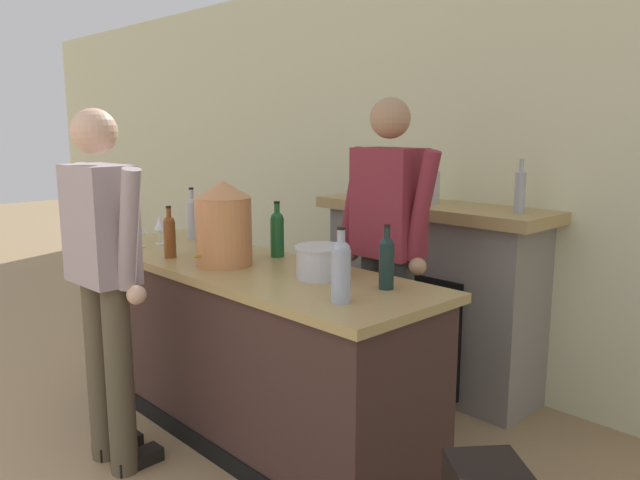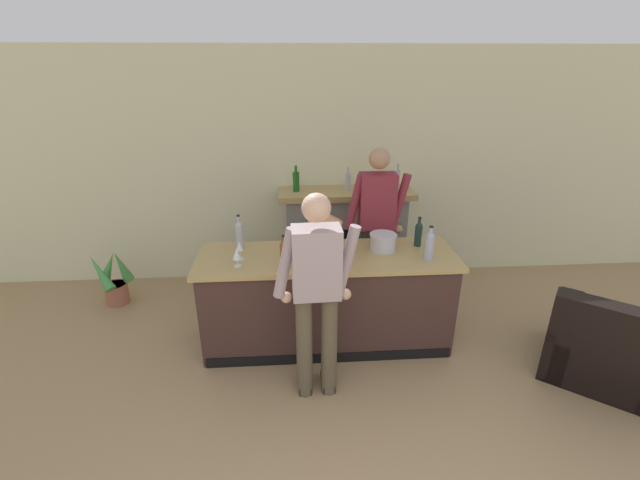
% 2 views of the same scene
% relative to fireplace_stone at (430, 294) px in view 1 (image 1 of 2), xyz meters
% --- Properties ---
extents(wall_back_panel, '(12.00, 0.07, 2.75)m').
position_rel_fireplace_stone_xyz_m(wall_back_panel, '(-0.19, 0.26, 0.77)').
color(wall_back_panel, beige).
rests_on(wall_back_panel, ground_plane).
extents(bar_counter, '(2.37, 0.73, 0.94)m').
position_rel_fireplace_stone_xyz_m(bar_counter, '(-0.32, -1.25, -0.13)').
color(bar_counter, '#3E2824').
rests_on(bar_counter, ground_plane).
extents(fireplace_stone, '(1.56, 0.52, 1.49)m').
position_rel_fireplace_stone_xyz_m(fireplace_stone, '(0.00, 0.00, 0.00)').
color(fireplace_stone, gray).
rests_on(fireplace_stone, ground_plane).
extents(potted_plant_corner, '(0.48, 0.47, 0.70)m').
position_rel_fireplace_stone_xyz_m(potted_plant_corner, '(-2.67, -0.38, -0.31)').
color(potted_plant_corner, '#A05D45').
rests_on(potted_plant_corner, ground_plane).
extents(person_customer, '(0.66, 0.31, 1.74)m').
position_rel_fireplace_stone_xyz_m(person_customer, '(-0.47, -1.95, 0.36)').
color(person_customer, brown).
rests_on(person_customer, ground_plane).
extents(person_bartender, '(0.66, 0.30, 1.81)m').
position_rel_fireplace_stone_xyz_m(person_bartender, '(0.22, -0.70, 0.40)').
color(person_bartender, '#3D403A').
rests_on(person_bartender, ground_plane).
extents(copper_dispenser, '(0.30, 0.34, 0.44)m').
position_rel_fireplace_stone_xyz_m(copper_dispenser, '(-0.35, -1.34, 0.56)').
color(copper_dispenser, '#C9834D').
rests_on(copper_dispenser, bar_counter).
extents(ice_bucket_steel, '(0.25, 0.25, 0.16)m').
position_rel_fireplace_stone_xyz_m(ice_bucket_steel, '(0.20, -1.17, 0.42)').
color(ice_bucket_steel, silver).
rests_on(ice_bucket_steel, bar_counter).
extents(wine_bottle_riesling_slim, '(0.07, 0.07, 0.33)m').
position_rel_fireplace_stone_xyz_m(wine_bottle_riesling_slim, '(-1.13, -1.04, 0.49)').
color(wine_bottle_riesling_slim, '#A9ACBB').
rests_on(wine_bottle_riesling_slim, bar_counter).
extents(wine_bottle_burgundy_dark, '(0.08, 0.08, 0.32)m').
position_rel_fireplace_stone_xyz_m(wine_bottle_burgundy_dark, '(0.57, -1.40, 0.48)').
color(wine_bottle_burgundy_dark, '#9CA6BD').
rests_on(wine_bottle_burgundy_dark, bar_counter).
extents(wine_bottle_chardonnay_pale, '(0.07, 0.07, 0.29)m').
position_rel_fireplace_stone_xyz_m(wine_bottle_chardonnay_pale, '(-0.72, -1.45, 0.47)').
color(wine_bottle_chardonnay_pale, brown).
rests_on(wine_bottle_chardonnay_pale, bar_counter).
extents(wine_bottle_merlot_tall, '(0.08, 0.08, 0.31)m').
position_rel_fireplace_stone_xyz_m(wine_bottle_merlot_tall, '(-0.32, -1.00, 0.48)').
color(wine_bottle_merlot_tall, '#1A592A').
rests_on(wine_bottle_merlot_tall, bar_counter).
extents(wine_bottle_rose_blush, '(0.07, 0.07, 0.29)m').
position_rel_fireplace_stone_xyz_m(wine_bottle_rose_blush, '(0.55, -1.10, 0.47)').
color(wine_bottle_rose_blush, '#172C2A').
rests_on(wine_bottle_rose_blush, bar_counter).
extents(wine_glass_front_right, '(0.08, 0.08, 0.16)m').
position_rel_fireplace_stone_xyz_m(wine_glass_front_right, '(-1.12, -1.42, 0.45)').
color(wine_glass_front_right, silver).
rests_on(wine_glass_front_right, bar_counter).
extents(wine_glass_front_left, '(0.07, 0.07, 0.18)m').
position_rel_fireplace_stone_xyz_m(wine_glass_front_left, '(-1.11, -1.29, 0.46)').
color(wine_glass_front_left, silver).
rests_on(wine_glass_front_left, bar_counter).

